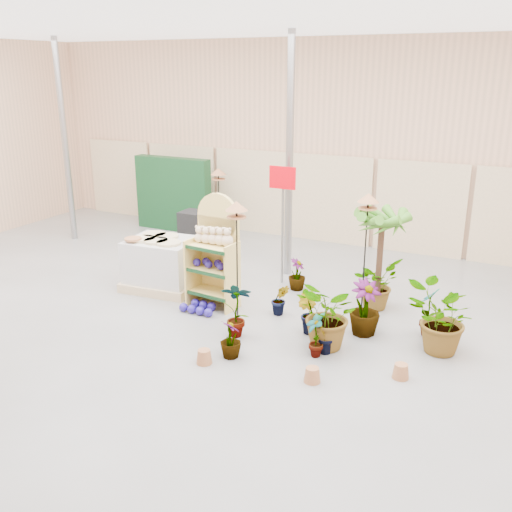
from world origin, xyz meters
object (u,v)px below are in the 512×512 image
(display_shelf, at_px, (216,255))
(potted_plant_2, at_px, (330,316))
(pallet_stack, at_px, (163,264))
(bird_table_front, at_px, (236,210))

(display_shelf, bearing_deg, potted_plant_2, -12.32)
(pallet_stack, relative_size, potted_plant_2, 1.34)
(pallet_stack, height_order, potted_plant_2, potted_plant_2)
(display_shelf, distance_m, pallet_stack, 1.35)
(display_shelf, xyz_separation_m, bird_table_front, (0.68, -0.53, 0.96))
(display_shelf, distance_m, potted_plant_2, 2.40)
(display_shelf, height_order, bird_table_front, bird_table_front)
(bird_table_front, bearing_deg, display_shelf, 141.87)
(potted_plant_2, bearing_deg, display_shelf, 162.37)
(bird_table_front, distance_m, potted_plant_2, 2.07)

